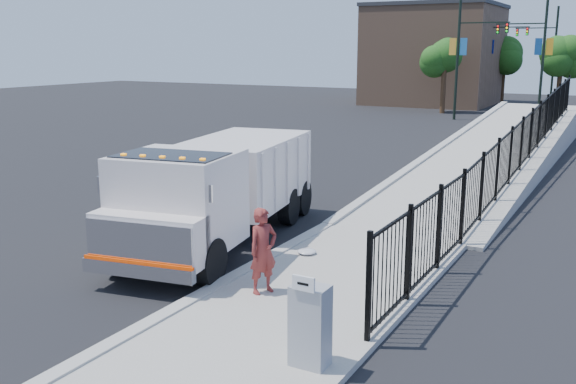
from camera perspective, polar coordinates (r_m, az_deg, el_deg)
The scene contains 18 objects.
ground at distance 13.94m, azimuth -3.56°, elevation -7.26°, with size 120.00×120.00×0.00m, color black.
sidewalk at distance 11.41m, azimuth -0.71°, elevation -11.61°, with size 3.55×12.00×0.12m, color #9E998E.
curb at distance 12.39m, azimuth -8.59°, elevation -9.63°, with size 0.30×12.00×0.16m, color #ADAAA3.
ramp at distance 27.89m, azimuth 18.25°, elevation 2.27°, with size 3.95×24.00×1.70m, color #9E998E.
iron_fence at distance 23.62m, azimuth 19.93°, elevation 2.57°, with size 0.10×28.00×1.80m, color black.
truck at distance 15.66m, azimuth -6.32°, elevation 0.53°, with size 3.70×7.95×2.62m.
worker at distance 12.33m, azimuth -2.22°, elevation -5.24°, with size 0.61×0.40×1.68m, color maroon.
utility_cabinet at distance 9.69m, azimuth 1.98°, elevation -11.79°, with size 0.55×0.40×1.25m, color gray.
arrow_sign at distance 9.22m, azimuth 1.39°, elevation -8.14°, with size 0.35×0.04×0.22m, color white.
debris at distance 14.82m, azimuth 1.68°, elevation -5.30°, with size 0.44×0.44×0.11m, color silver.
light_pole_0 at distance 44.58m, azimuth 15.24°, elevation 11.81°, with size 3.77×0.22×8.00m.
light_pole_1 at distance 46.93m, azimuth 21.37°, elevation 11.41°, with size 3.78×0.22×8.00m.
light_pole_2 at distance 55.12m, azimuth 17.51°, elevation 11.77°, with size 3.77×0.22×8.00m.
light_pole_3 at distance 57.91m, azimuth 22.31°, elevation 11.43°, with size 3.78×0.22×8.00m.
tree_0 at distance 48.78m, azimuth 13.77°, elevation 11.43°, with size 2.48×2.48×5.24m.
tree_1 at distance 53.25m, azimuth 23.14°, elevation 10.87°, with size 2.56×2.56×5.28m.
tree_2 at distance 60.25m, azimuth 18.70°, elevation 11.34°, with size 3.01×3.01×5.51m.
building at distance 57.34m, azimuth 12.86°, elevation 11.68°, with size 10.00×10.00×8.00m, color #8C664C.
Camera 1 is at (7.06, -11.04, 4.77)m, focal length 40.00 mm.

